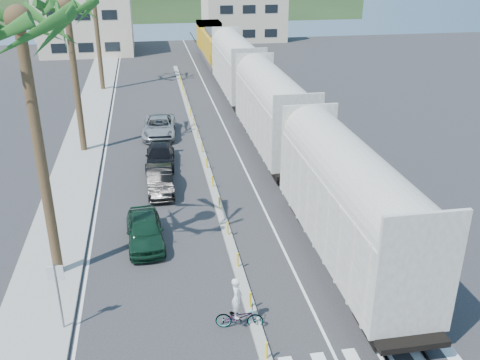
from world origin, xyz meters
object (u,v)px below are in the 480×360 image
street_sign (58,288)px  car_lead (145,230)px  car_second (160,180)px  cyclist (239,312)px

street_sign → car_lead: bearing=62.4°
street_sign → car_second: 12.94m
street_sign → car_second: size_ratio=0.69×
street_sign → cyclist: (6.66, -0.99, -1.26)m
street_sign → car_second: street_sign is taller
street_sign → car_lead: (3.18, 6.10, -1.23)m
cyclist → car_second: bearing=21.6°
car_lead → car_second: bearing=77.9°
car_second → street_sign: bearing=-109.4°
street_sign → car_second: bearing=71.2°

